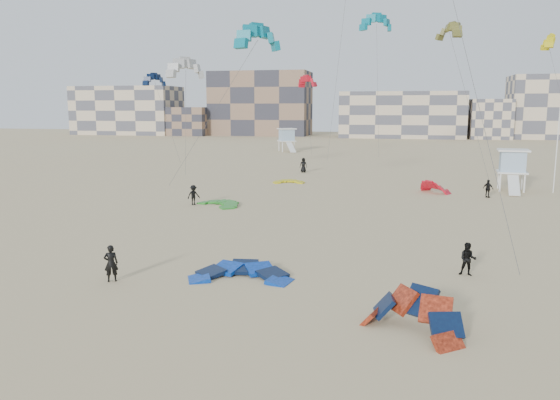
% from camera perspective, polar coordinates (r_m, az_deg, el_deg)
% --- Properties ---
extents(ground, '(320.00, 320.00, 0.00)m').
position_cam_1_polar(ground, '(24.67, -13.25, -9.56)').
color(ground, tan).
rests_on(ground, ground).
extents(kite_ground_blue, '(4.93, 5.14, 1.74)m').
position_cam_1_polar(kite_ground_blue, '(26.28, -4.11, -8.12)').
color(kite_ground_blue, blue).
rests_on(kite_ground_blue, ground).
extents(kite_ground_orange, '(5.30, 5.29, 3.87)m').
position_cam_1_polar(kite_ground_orange, '(20.82, 13.53, -13.27)').
color(kite_ground_orange, red).
rests_on(kite_ground_orange, ground).
extents(kite_ground_green, '(5.22, 5.28, 0.85)m').
position_cam_1_polar(kite_ground_green, '(45.40, -6.32, -0.56)').
color(kite_ground_green, '#269129').
rests_on(kite_ground_green, ground).
extents(kite_ground_red_far, '(4.55, 4.55, 3.25)m').
position_cam_1_polar(kite_ground_red_far, '(53.97, 15.85, 0.76)').
color(kite_ground_red_far, red).
rests_on(kite_ground_red_far, ground).
extents(kite_ground_yellow, '(3.47, 3.61, 0.72)m').
position_cam_1_polar(kite_ground_yellow, '(58.54, 0.92, 1.80)').
color(kite_ground_yellow, yellow).
rests_on(kite_ground_yellow, ground).
extents(kitesurfer_main, '(0.76, 0.67, 1.74)m').
position_cam_1_polar(kitesurfer_main, '(26.65, -17.24, -6.33)').
color(kitesurfer_main, black).
rests_on(kitesurfer_main, ground).
extents(kitesurfer_b, '(0.87, 0.73, 1.62)m').
position_cam_1_polar(kitesurfer_b, '(27.85, 19.04, -5.87)').
color(kitesurfer_b, black).
rests_on(kitesurfer_b, ground).
extents(kitesurfer_c, '(1.19, 1.20, 1.66)m').
position_cam_1_polar(kitesurfer_c, '(45.73, -9.02, 0.51)').
color(kitesurfer_c, black).
rests_on(kitesurfer_c, ground).
extents(kitesurfer_d, '(1.01, 0.89, 1.63)m').
position_cam_1_polar(kitesurfer_d, '(52.28, 20.92, 1.12)').
color(kitesurfer_d, black).
rests_on(kitesurfer_d, ground).
extents(kitesurfer_e, '(0.95, 0.68, 1.82)m').
position_cam_1_polar(kitesurfer_e, '(67.94, 2.46, 3.67)').
color(kitesurfer_e, black).
rests_on(kitesurfer_e, ground).
extents(kite_fly_teal_a, '(11.82, 5.33, 13.58)m').
position_cam_1_polar(kite_fly_teal_a, '(44.64, -2.31, 16.39)').
color(kite_fly_teal_a, '#017C90').
rests_on(kite_fly_teal_a, ground).
extents(kite_fly_grey, '(5.64, 5.65, 12.27)m').
position_cam_1_polar(kite_fly_grey, '(59.87, -9.82, 13.22)').
color(kite_fly_grey, '#BCBCBC').
rests_on(kite_fly_grey, ground).
extents(kite_fly_olive, '(5.91, 8.58, 15.44)m').
position_cam_1_polar(kite_fly_olive, '(57.71, 17.29, 16.37)').
color(kite_fly_olive, brown).
rests_on(kite_fly_olive, ground).
extents(kite_fly_yellow, '(6.39, 3.59, 15.92)m').
position_cam_1_polar(kite_fly_yellow, '(75.70, 26.22, 14.48)').
color(kite_fly_yellow, yellow).
rests_on(kite_fly_yellow, ground).
extents(kite_fly_navy, '(8.69, 9.18, 11.75)m').
position_cam_1_polar(kite_fly_navy, '(79.82, -12.97, 12.04)').
color(kite_fly_navy, '#081836').
rests_on(kite_fly_navy, ground).
extents(kite_fly_teal_b, '(5.82, 6.42, 20.03)m').
position_cam_1_polar(kite_fly_teal_b, '(82.88, 10.05, 17.65)').
color(kite_fly_teal_b, '#017C90').
rests_on(kite_fly_teal_b, ground).
extents(kite_fly_red, '(4.64, 4.66, 11.95)m').
position_cam_1_polar(kite_fly_red, '(82.98, 2.87, 12.17)').
color(kite_fly_red, red).
rests_on(kite_fly_red, ground).
extents(lifeguard_tower_near, '(3.07, 5.60, 4.01)m').
position_cam_1_polar(lifeguard_tower_near, '(57.39, 23.08, 2.87)').
color(lifeguard_tower_near, white).
rests_on(lifeguard_tower_near, ground).
extents(lifeguard_tower_far, '(4.04, 6.30, 4.20)m').
position_cam_1_polar(lifeguard_tower_far, '(100.42, 0.70, 6.29)').
color(lifeguard_tower_far, white).
rests_on(lifeguard_tower_far, ground).
extents(flagpole, '(0.66, 0.10, 8.11)m').
position_cam_1_polar(flagpole, '(57.36, 26.97, 4.87)').
color(flagpole, white).
rests_on(flagpole, ground).
extents(condo_west_a, '(30.00, 15.00, 14.00)m').
position_cam_1_polar(condo_west_a, '(170.97, -15.62, 8.99)').
color(condo_west_a, beige).
rests_on(condo_west_a, ground).
extents(condo_west_b, '(28.00, 14.00, 18.00)m').
position_cam_1_polar(condo_west_b, '(160.07, -2.02, 10.03)').
color(condo_west_b, '#856750').
rests_on(condo_west_b, ground).
extents(condo_mid, '(32.00, 16.00, 12.00)m').
position_cam_1_polar(condo_mid, '(150.90, 12.62, 8.69)').
color(condo_mid, beige).
rests_on(condo_mid, ground).
extents(condo_fill_left, '(12.00, 10.00, 8.00)m').
position_cam_1_polar(condo_fill_left, '(160.72, -9.55, 8.12)').
color(condo_fill_left, '#856750').
rests_on(condo_fill_left, ground).
extents(condo_fill_right, '(10.00, 10.00, 10.00)m').
position_cam_1_polar(condo_fill_right, '(150.48, 21.09, 7.89)').
color(condo_fill_right, beige).
rests_on(condo_fill_right, ground).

